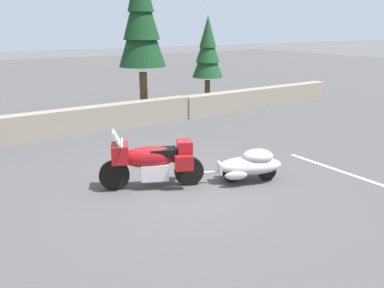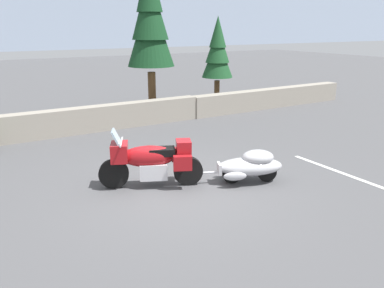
% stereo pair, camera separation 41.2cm
% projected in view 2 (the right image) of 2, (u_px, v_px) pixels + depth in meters
% --- Properties ---
extents(ground_plane, '(80.00, 80.00, 0.00)m').
position_uv_depth(ground_plane, '(178.00, 189.00, 8.65)').
color(ground_plane, '#4C4C4F').
extents(stone_guard_wall, '(24.00, 0.56, 0.91)m').
position_uv_depth(stone_guard_wall, '(84.00, 120.00, 13.17)').
color(stone_guard_wall, gray).
rests_on(stone_guard_wall, ground).
extents(touring_motorcycle, '(2.15, 1.31, 1.33)m').
position_uv_depth(touring_motorcycle, '(151.00, 160.00, 8.65)').
color(touring_motorcycle, black).
rests_on(touring_motorcycle, ground).
extents(car_shaped_trailer, '(2.15, 1.26, 0.76)m').
position_uv_depth(car_shaped_trailer, '(250.00, 165.00, 8.95)').
color(car_shaped_trailer, black).
rests_on(car_shaped_trailer, ground).
extents(pine_tree_tall, '(1.80, 1.80, 6.03)m').
position_uv_depth(pine_tree_tall, '(150.00, 17.00, 14.74)').
color(pine_tree_tall, brown).
rests_on(pine_tree_tall, ground).
extents(pine_tree_secondary, '(1.37, 1.37, 3.91)m').
position_uv_depth(pine_tree_secondary, '(218.00, 50.00, 17.18)').
color(pine_tree_secondary, brown).
rests_on(pine_tree_secondary, ground).
extents(parking_stripe_marker, '(0.12, 3.60, 0.01)m').
position_uv_depth(parking_stripe_marker, '(352.00, 176.00, 9.39)').
color(parking_stripe_marker, silver).
rests_on(parking_stripe_marker, ground).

